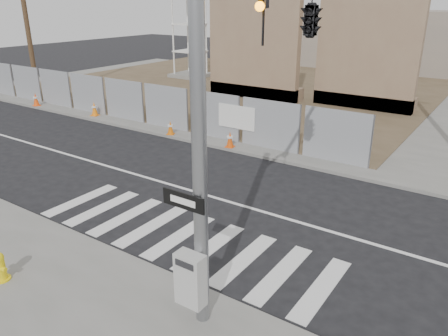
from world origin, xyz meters
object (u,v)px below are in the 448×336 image
Objects in this scene: traffic_cone_a at (36,99)px; traffic_cone_d at (230,139)px; traffic_cone_c at (170,128)px; fire_hydrant at (0,267)px; signal_pole at (279,57)px; traffic_cone_b at (94,109)px.

traffic_cone_d is (13.43, -0.00, -0.03)m from traffic_cone_a.
traffic_cone_c is 0.95× the size of traffic_cone_d.
traffic_cone_a reaches higher than traffic_cone_d.
traffic_cone_a is 10.19m from traffic_cone_c.
fire_hydrant is 0.92× the size of traffic_cone_a.
signal_pole is at bearing -36.13° from traffic_cone_c.
traffic_cone_c is (5.57, -0.36, -0.05)m from traffic_cone_b.
traffic_cone_a is 1.10× the size of traffic_cone_d.
signal_pole is 10.31× the size of fire_hydrant.
signal_pole is 10.45× the size of traffic_cone_d.
signal_pole is 11.48m from traffic_cone_c.
traffic_cone_a is at bearing 180.00° from traffic_cone_d.
traffic_cone_b is at bearing 177.66° from traffic_cone_d.
traffic_cone_d reaches higher than traffic_cone_c.
signal_pole is 9.30m from traffic_cone_d.
fire_hydrant is at bearing -84.88° from traffic_cone_d.
traffic_cone_b reaches higher than traffic_cone_c.
traffic_cone_c is 3.25m from traffic_cone_d.
fire_hydrant is at bearing -68.29° from traffic_cone_c.
signal_pole reaches higher than traffic_cone_b.
traffic_cone_b is (4.61, 0.36, -0.00)m from traffic_cone_a.
traffic_cone_d is at bearing 130.40° from signal_pole.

